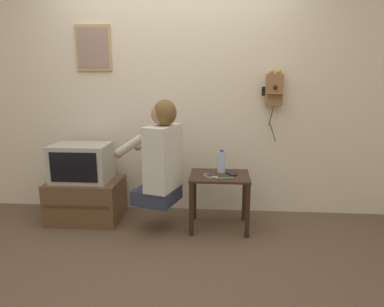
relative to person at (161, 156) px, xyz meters
name	(u,v)px	position (x,y,z in m)	size (l,w,h in m)	color
ground_plane	(160,253)	(0.06, -0.45, -0.74)	(14.00, 14.00, 0.00)	brown
wall_back	(174,94)	(0.06, 0.59, 0.54)	(6.80, 0.05, 2.55)	beige
side_table	(219,186)	(0.55, 0.11, -0.31)	(0.56, 0.45, 0.54)	#382316
person	(161,156)	(0.00, 0.00, 0.00)	(0.62, 0.55, 0.97)	#2D3347
tv_stand	(86,200)	(-0.82, 0.21, -0.53)	(0.72, 0.52, 0.42)	brown
television	(81,163)	(-0.85, 0.20, -0.13)	(0.56, 0.40, 0.37)	#ADA89E
wall_phone_antique	(274,89)	(1.08, 0.50, 0.60)	(0.20, 0.19, 0.74)	olive
framed_picture	(93,48)	(-0.78, 0.55, 1.01)	(0.37, 0.03, 0.46)	tan
cell_phone_held	(209,176)	(0.45, 0.05, -0.19)	(0.11, 0.14, 0.01)	silver
cell_phone_spare	(231,174)	(0.66, 0.13, -0.19)	(0.11, 0.14, 0.01)	black
water_bottle	(221,162)	(0.56, 0.21, -0.09)	(0.08, 0.08, 0.22)	#ADC6DB
toothbrush	(223,178)	(0.58, -0.02, -0.19)	(0.17, 0.05, 0.02)	#4CBF66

